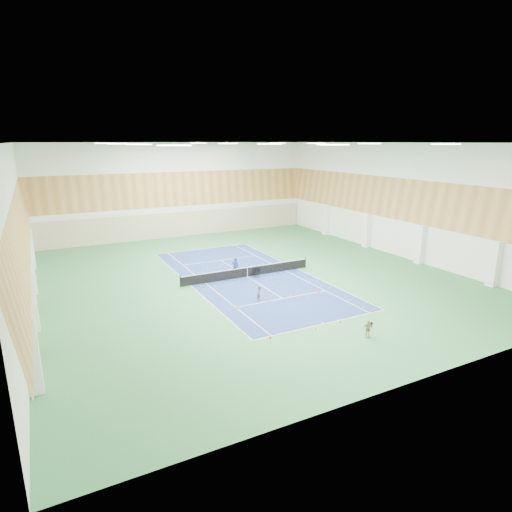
# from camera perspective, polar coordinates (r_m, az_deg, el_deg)

# --- Properties ---
(ground) EXTENTS (40.00, 40.00, 0.00)m
(ground) POSITION_cam_1_polar(r_m,az_deg,el_deg) (39.57, -1.16, -2.79)
(ground) COLOR #31723F
(ground) RESTS_ON ground
(room_shell) EXTENTS (36.00, 40.00, 12.00)m
(room_shell) POSITION_cam_1_polar(r_m,az_deg,el_deg) (38.16, -1.20, 5.81)
(room_shell) COLOR white
(room_shell) RESTS_ON ground
(wood_cladding) EXTENTS (36.00, 40.00, 8.00)m
(wood_cladding) POSITION_cam_1_polar(r_m,az_deg,el_deg) (37.89, -1.22, 8.80)
(wood_cladding) COLOR #C78B49
(wood_cladding) RESTS_ON room_shell
(ceiling_light_grid) EXTENTS (21.40, 25.40, 0.06)m
(ceiling_light_grid) POSITION_cam_1_polar(r_m,az_deg,el_deg) (37.67, -1.25, 14.74)
(ceiling_light_grid) COLOR white
(ceiling_light_grid) RESTS_ON room_shell
(court_surface) EXTENTS (10.97, 23.77, 0.01)m
(court_surface) POSITION_cam_1_polar(r_m,az_deg,el_deg) (39.57, -1.16, -2.79)
(court_surface) COLOR navy
(court_surface) RESTS_ON ground
(tennis_balls_scatter) EXTENTS (10.57, 22.77, 0.07)m
(tennis_balls_scatter) POSITION_cam_1_polar(r_m,az_deg,el_deg) (39.56, -1.16, -2.73)
(tennis_balls_scatter) COLOR #C2E627
(tennis_balls_scatter) RESTS_ON ground
(tennis_net) EXTENTS (12.80, 0.10, 1.10)m
(tennis_net) POSITION_cam_1_polar(r_m,az_deg,el_deg) (39.40, -1.16, -2.03)
(tennis_net) COLOR black
(tennis_net) RESTS_ON ground
(back_curtain) EXTENTS (35.40, 0.16, 3.20)m
(back_curtain) POSITION_cam_1_polar(r_m,az_deg,el_deg) (57.06, -9.98, 4.19)
(back_curtain) COLOR #C6B793
(back_curtain) RESTS_ON ground
(door_left_a) EXTENTS (0.08, 1.80, 2.20)m
(door_left_a) POSITION_cam_1_polar(r_m,az_deg,el_deg) (28.11, -28.12, -9.92)
(door_left_a) COLOR #593319
(door_left_a) RESTS_ON ground
(door_left_b) EXTENTS (0.08, 1.80, 2.20)m
(door_left_b) POSITION_cam_1_polar(r_m,az_deg,el_deg) (35.60, -28.12, -4.83)
(door_left_b) COLOR #593319
(door_left_b) RESTS_ON ground
(coach) EXTENTS (0.73, 0.62, 1.71)m
(coach) POSITION_cam_1_polar(r_m,az_deg,el_deg) (39.86, -2.77, -1.39)
(coach) COLOR navy
(coach) RESTS_ON ground
(child_court) EXTENTS (0.71, 0.64, 1.18)m
(child_court) POSITION_cam_1_polar(r_m,az_deg,el_deg) (33.70, 0.51, -4.96)
(child_court) COLOR #919199
(child_court) RESTS_ON ground
(child_apron) EXTENTS (0.74, 0.55, 1.16)m
(child_apron) POSITION_cam_1_polar(r_m,az_deg,el_deg) (28.50, 14.70, -9.36)
(child_apron) COLOR #9E845A
(child_apron) RESTS_ON ground
(ball_cart) EXTENTS (0.66, 0.66, 0.89)m
(ball_cart) POSITION_cam_1_polar(r_m,az_deg,el_deg) (39.20, 0.07, -2.28)
(ball_cart) COLOR black
(ball_cart) RESTS_ON ground
(cone_svc_a) EXTENTS (0.22, 0.22, 0.24)m
(cone_svc_a) POSITION_cam_1_polar(r_m,az_deg,el_deg) (32.29, -2.52, -6.79)
(cone_svc_a) COLOR orange
(cone_svc_a) RESTS_ON ground
(cone_svc_b) EXTENTS (0.21, 0.21, 0.24)m
(cone_svc_b) POSITION_cam_1_polar(r_m,az_deg,el_deg) (33.71, 1.71, -5.82)
(cone_svc_b) COLOR orange
(cone_svc_b) RESTS_ON ground
(cone_svc_c) EXTENTS (0.18, 0.18, 0.20)m
(cone_svc_c) POSITION_cam_1_polar(r_m,az_deg,el_deg) (34.28, 5.09, -5.54)
(cone_svc_c) COLOR #F8450D
(cone_svc_c) RESTS_ON ground
(cone_svc_d) EXTENTS (0.22, 0.22, 0.25)m
(cone_svc_d) POSITION_cam_1_polar(r_m,az_deg,el_deg) (35.84, 8.36, -4.68)
(cone_svc_d) COLOR #EF500C
(cone_svc_d) RESTS_ON ground
(cone_base_a) EXTENTS (0.18, 0.18, 0.20)m
(cone_base_a) POSITION_cam_1_polar(r_m,az_deg,el_deg) (27.65, 1.92, -10.73)
(cone_base_a) COLOR #E45D0C
(cone_base_a) RESTS_ON ground
(cone_base_b) EXTENTS (0.18, 0.18, 0.20)m
(cone_base_b) POSITION_cam_1_polar(r_m,az_deg,el_deg) (29.02, 7.97, -9.58)
(cone_base_b) COLOR orange
(cone_base_b) RESTS_ON ground
(cone_base_c) EXTENTS (0.18, 0.18, 0.20)m
(cone_base_c) POSITION_cam_1_polar(r_m,az_deg,el_deg) (30.42, 11.19, -8.53)
(cone_base_c) COLOR #DE5F0B
(cone_base_c) RESTS_ON ground
(cone_base_d) EXTENTS (0.23, 0.23, 0.25)m
(cone_base_d) POSITION_cam_1_polar(r_m,az_deg,el_deg) (32.79, 15.41, -6.98)
(cone_base_d) COLOR #EA460C
(cone_base_d) RESTS_ON ground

